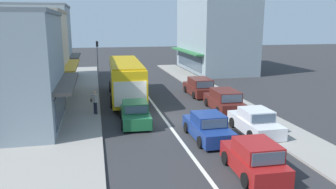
# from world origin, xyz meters

# --- Properties ---
(ground_plane) EXTENTS (140.00, 140.00, 0.00)m
(ground_plane) POSITION_xyz_m (0.00, 0.00, 0.00)
(ground_plane) COLOR #2D2D30
(lane_centre_line) EXTENTS (0.20, 28.00, 0.01)m
(lane_centre_line) POSITION_xyz_m (0.00, 4.00, 0.00)
(lane_centre_line) COLOR silver
(lane_centre_line) RESTS_ON ground
(sidewalk_left) EXTENTS (5.20, 44.00, 0.14)m
(sidewalk_left) POSITION_xyz_m (-6.80, 6.00, 0.07)
(sidewalk_left) COLOR gray
(sidewalk_left) RESTS_ON ground
(kerb_right) EXTENTS (2.80, 44.00, 0.12)m
(kerb_right) POSITION_xyz_m (6.20, 6.00, 0.06)
(kerb_right) COLOR gray
(kerb_right) RESTS_ON ground
(shopfront_mid_block) EXTENTS (7.59, 9.36, 7.44)m
(shopfront_mid_block) POSITION_xyz_m (-10.18, 9.11, 3.71)
(shopfront_mid_block) COLOR beige
(shopfront_mid_block) RESTS_ON ground
(shopfront_far_end) EXTENTS (7.21, 7.42, 8.32)m
(shopfront_far_end) POSITION_xyz_m (-10.18, 17.83, 4.15)
(shopfront_far_end) COLOR #84939E
(shopfront_far_end) RESTS_ON ground
(building_right_far) EXTENTS (8.08, 13.61, 10.15)m
(building_right_far) POSITION_xyz_m (11.48, 21.68, 5.07)
(building_right_far) COLOR #84939E
(building_right_far) RESTS_ON ground
(city_bus) EXTENTS (3.00, 10.93, 3.23)m
(city_bus) POSITION_xyz_m (-1.95, 6.72, 1.88)
(city_bus) COLOR yellow
(city_bus) RESTS_ON ground
(sedan_adjacent_lane_lead) EXTENTS (1.94, 4.22, 1.47)m
(sedan_adjacent_lane_lead) POSITION_xyz_m (1.56, -4.31, 0.66)
(sedan_adjacent_lane_lead) COLOR navy
(sedan_adjacent_lane_lead) RESTS_ON ground
(hatchback_adjacent_lane_trail) EXTENTS (1.90, 3.75, 1.54)m
(hatchback_adjacent_lane_trail) POSITION_xyz_m (1.99, -8.98, 0.71)
(hatchback_adjacent_lane_trail) COLOR maroon
(hatchback_adjacent_lane_trail) RESTS_ON ground
(sedan_behind_bus_near) EXTENTS (2.05, 4.28, 1.47)m
(sedan_behind_bus_near) POSITION_xyz_m (-2.05, -0.57, 0.66)
(sedan_behind_bus_near) COLOR #1E6638
(sedan_behind_bus_near) RESTS_ON ground
(parked_sedan_kerb_front) EXTENTS (1.93, 4.22, 1.47)m
(parked_sedan_kerb_front) POSITION_xyz_m (4.59, -3.97, 0.66)
(parked_sedan_kerb_front) COLOR silver
(parked_sedan_kerb_front) RESTS_ON ground
(parked_wagon_kerb_second) EXTENTS (2.06, 4.56, 1.58)m
(parked_wagon_kerb_second) POSITION_xyz_m (4.77, 1.26, 0.75)
(parked_wagon_kerb_second) COLOR #561E19
(parked_wagon_kerb_second) RESTS_ON ground
(parked_wagon_kerb_third) EXTENTS (1.94, 4.50, 1.58)m
(parked_wagon_kerb_third) POSITION_xyz_m (4.61, 6.67, 0.75)
(parked_wagon_kerb_third) COLOR #561E19
(parked_wagon_kerb_third) RESTS_ON ground
(traffic_light_downstreet) EXTENTS (0.33, 0.24, 4.20)m
(traffic_light_downstreet) POSITION_xyz_m (-4.10, 20.94, 2.85)
(traffic_light_downstreet) COLOR gray
(traffic_light_downstreet) RESTS_ON ground
(pedestrian_with_handbag_near) EXTENTS (0.53, 0.58, 1.63)m
(pedestrian_with_handbag_near) POSITION_xyz_m (-4.54, 1.82, 1.07)
(pedestrian_with_handbag_near) COLOR #232838
(pedestrian_with_handbag_near) RESTS_ON sidewalk_left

